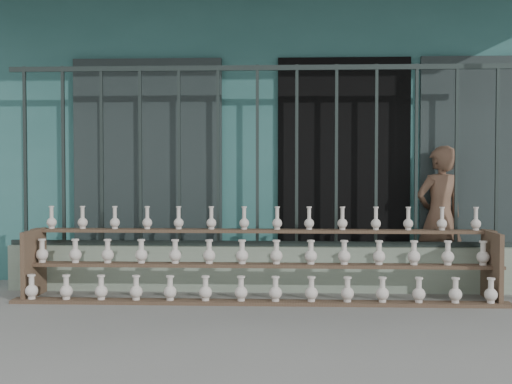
{
  "coord_description": "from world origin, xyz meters",
  "views": [
    {
      "loc": [
        0.27,
        -5.08,
        1.21
      ],
      "look_at": [
        0.0,
        1.0,
        1.0
      ],
      "focal_mm": 45.0,
      "sensor_mm": 36.0,
      "label": 1
    }
  ],
  "objects": [
    {
      "name": "ground",
      "position": [
        0.0,
        0.0,
        0.0
      ],
      "size": [
        60.0,
        60.0,
        0.0
      ],
      "primitive_type": "plane",
      "color": "slate"
    },
    {
      "name": "workshop_building",
      "position": [
        0.0,
        4.23,
        1.62
      ],
      "size": [
        7.4,
        6.6,
        3.21
      ],
      "color": "#326A66",
      "rests_on": "ground"
    },
    {
      "name": "parapet_wall",
      "position": [
        0.0,
        1.3,
        0.23
      ],
      "size": [
        5.0,
        0.2,
        0.45
      ],
      "primitive_type": "cube",
      "color": "#91A38C",
      "rests_on": "ground"
    },
    {
      "name": "security_fence",
      "position": [
        -0.0,
        1.3,
        1.35
      ],
      "size": [
        5.0,
        0.04,
        1.8
      ],
      "color": "#283330",
      "rests_on": "parapet_wall"
    },
    {
      "name": "shelf_rack",
      "position": [
        0.04,
        0.88,
        0.36
      ],
      "size": [
        4.5,
        0.68,
        0.85
      ],
      "color": "brown",
      "rests_on": "ground"
    },
    {
      "name": "elderly_woman",
      "position": [
        1.88,
        1.6,
        0.73
      ],
      "size": [
        0.62,
        0.51,
        1.46
      ],
      "primitive_type": "imported",
      "rotation": [
        0.0,
        0.0,
        3.49
      ],
      "color": "brown",
      "rests_on": "ground"
    }
  ]
}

